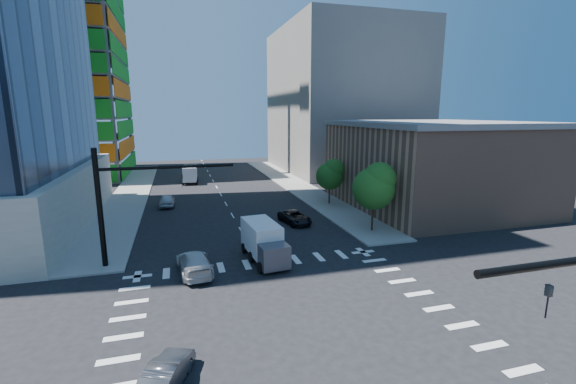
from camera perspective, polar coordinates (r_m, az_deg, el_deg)
name	(u,v)px	position (r m, az deg, el deg)	size (l,w,h in m)	color
ground	(292,322)	(23.02, 0.59, -18.67)	(160.00, 160.00, 0.00)	black
road_markings	(292,322)	(23.02, 0.59, -18.66)	(20.00, 20.00, 0.01)	silver
sidewalk_ne	(295,185)	(62.85, 1.06, 1.07)	(5.00, 60.00, 0.15)	gray
sidewalk_nw	(131,194)	(60.53, -22.19, -0.21)	(5.00, 60.00, 0.15)	gray
construction_building	(42,37)	(84.82, -32.59, 18.73)	(25.16, 34.50, 70.60)	slate
commercial_building	(433,164)	(51.64, 20.63, 3.90)	(20.50, 22.50, 10.60)	#997058
bg_building_ne	(342,101)	(80.97, 7.97, 13.23)	(24.00, 30.00, 28.00)	slate
signal_mast_nw	(121,196)	(31.43, -23.57, -0.57)	(10.20, 0.40, 9.00)	black
tree_south	(375,186)	(38.33, 12.83, 0.94)	(4.16, 4.16, 6.82)	#382316
tree_north	(331,174)	(49.25, 6.39, 2.67)	(3.54, 3.52, 5.78)	#382316
car_nb_far	(295,217)	(41.26, 0.98, -3.75)	(2.20, 4.77, 1.33)	black
car_sb_near	(194,263)	(29.64, -13.72, -10.13)	(2.21, 5.44, 1.58)	silver
car_sb_mid	(167,200)	(50.99, -17.46, -1.18)	(1.81, 4.49, 1.53)	#B3B7BC
car_sb_cross	(166,374)	(18.97, -17.67, -24.36)	(1.34, 3.85, 1.27)	#49494E
box_truck_near	(265,245)	(30.85, -3.43, -7.89)	(2.95, 5.87, 2.97)	black
box_truck_far	(190,175)	(67.17, -14.26, 2.44)	(2.80, 5.68, 2.88)	black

